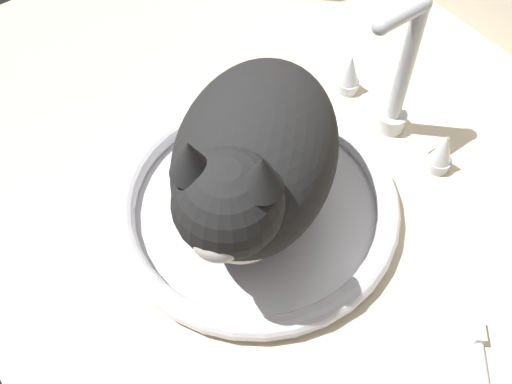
% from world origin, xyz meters
% --- Properties ---
extents(countertop, '(1.12, 0.83, 0.03)m').
position_xyz_m(countertop, '(0.00, 0.00, 0.01)').
color(countertop, beige).
rests_on(countertop, ground).
extents(sink_basin, '(0.36, 0.36, 0.03)m').
position_xyz_m(sink_basin, '(0.01, -0.07, 0.04)').
color(sink_basin, white).
rests_on(sink_basin, countertop).
extents(faucet, '(0.21, 0.09, 0.22)m').
position_xyz_m(faucet, '(0.01, 0.16, 0.11)').
color(faucet, silver).
rests_on(faucet, countertop).
extents(cat, '(0.30, 0.32, 0.22)m').
position_xyz_m(cat, '(0.03, -0.08, 0.15)').
color(cat, black).
rests_on(cat, sink_basin).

